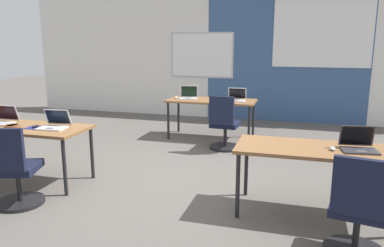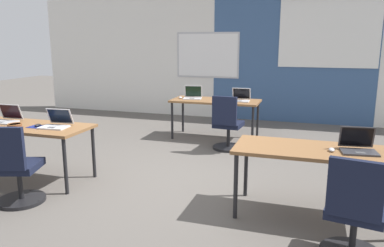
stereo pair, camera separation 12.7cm
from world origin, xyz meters
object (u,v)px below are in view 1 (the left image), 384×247
(mouse_far_left, at_px, (176,98))
(snack_bowl, at_px, (12,127))
(laptop_near_left_inner, at_px, (54,124))
(desk_near_left, at_px, (26,131))
(laptop_near_right_end, at_px, (359,145))
(laptop_far_right, at_px, (236,98))
(chair_near_left_inner, at_px, (15,174))
(mouse_far_right, at_px, (222,100))
(mouse_near_left_inner, at_px, (35,126))
(mouse_near_right_end, at_px, (333,149))
(desk_far_center, at_px, (211,103))
(chair_far_right, at_px, (224,127))
(laptop_far_left, at_px, (189,96))
(desk_near_right, at_px, (316,153))
(laptop_near_left_end, at_px, (2,119))
(chair_near_right_end, at_px, (358,216))

(mouse_far_left, bearing_deg, snack_bowl, -110.42)
(laptop_near_left_inner, bearing_deg, snack_bowl, -157.71)
(desk_near_left, xyz_separation_m, mouse_far_left, (1.08, 2.77, 0.08))
(laptop_near_left_inner, bearing_deg, laptop_near_right_end, -5.90)
(laptop_far_right, bearing_deg, mouse_far_left, -179.38)
(chair_near_left_inner, bearing_deg, mouse_far_right, -131.40)
(laptop_near_left_inner, xyz_separation_m, mouse_near_left_inner, (-0.22, -0.06, -0.03))
(chair_near_left_inner, xyz_separation_m, snack_bowl, (-0.44, 0.51, 0.38))
(mouse_near_left_inner, xyz_separation_m, mouse_near_right_end, (3.48, -0.01, -0.00))
(laptop_near_right_end, bearing_deg, desk_far_center, 120.12)
(laptop_near_left_inner, height_order, mouse_near_right_end, laptop_near_left_inner)
(chair_near_left_inner, height_order, chair_far_right, same)
(mouse_near_right_end, bearing_deg, laptop_far_right, 116.76)
(laptop_near_right_end, bearing_deg, laptop_far_left, 125.23)
(desk_near_right, distance_m, chair_far_right, 2.53)
(chair_far_right, relative_size, mouse_far_left, 8.21)
(laptop_near_left_inner, relative_size, snack_bowl, 2.03)
(laptop_near_left_end, bearing_deg, mouse_far_right, 46.67)
(mouse_far_right, relative_size, laptop_near_right_end, 0.29)
(desk_near_right, xyz_separation_m, chair_near_right_end, (0.32, -0.77, -0.28))
(desk_near_right, relative_size, snack_bowl, 9.01)
(laptop_near_left_end, distance_m, mouse_far_left, 3.09)
(mouse_far_right, height_order, mouse_far_left, same)
(laptop_near_left_inner, relative_size, laptop_far_right, 1.07)
(mouse_near_left_inner, distance_m, laptop_far_left, 3.08)
(laptop_far_left, bearing_deg, mouse_far_left, -177.23)
(desk_near_left, height_order, chair_far_right, chair_far_right)
(desk_near_right, relative_size, laptop_near_left_inner, 4.43)
(mouse_near_right_end, height_order, snack_bowl, snack_bowl)
(desk_far_center, xyz_separation_m, mouse_far_right, (0.20, -0.02, 0.08))
(desk_near_left, height_order, desk_far_center, same)
(laptop_far_right, distance_m, mouse_far_left, 1.13)
(chair_near_right_end, bearing_deg, chair_far_right, -48.74)
(chair_near_left_inner, relative_size, mouse_near_right_end, 9.01)
(desk_near_left, relative_size, laptop_near_right_end, 4.39)
(mouse_near_left_inner, xyz_separation_m, laptop_far_left, (1.13, 2.86, 0.03))
(chair_far_right, xyz_separation_m, laptop_near_right_end, (1.76, -2.08, 0.39))
(desk_far_center, bearing_deg, mouse_near_right_end, -56.29)
(chair_near_left_inner, bearing_deg, desk_near_right, 175.44)
(chair_far_right, bearing_deg, desk_far_center, -57.02)
(mouse_near_left_inner, xyz_separation_m, chair_near_left_inner, (0.23, -0.68, -0.36))
(mouse_near_left_inner, bearing_deg, desk_near_right, 0.66)
(laptop_near_left_inner, distance_m, laptop_far_left, 2.94)
(mouse_near_left_inner, relative_size, laptop_near_right_end, 0.28)
(mouse_near_right_end, xyz_separation_m, mouse_far_left, (-2.57, 2.82, 0.00))
(chair_near_left_inner, relative_size, laptop_far_left, 2.48)
(desk_near_right, relative_size, mouse_far_left, 14.29)
(desk_far_center, xyz_separation_m, mouse_far_left, (-0.67, -0.03, 0.08))
(mouse_far_right, bearing_deg, laptop_near_left_inner, -119.38)
(desk_near_left, bearing_deg, laptop_far_right, 51.86)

